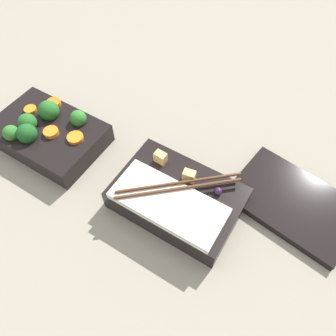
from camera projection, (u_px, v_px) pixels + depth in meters
The scene contains 4 objects.
ground_plane at pixel (111, 164), 0.62m from camera, with size 3.00×3.00×0.00m, color gray.
bento_tray_vegetable at pixel (48, 133), 0.63m from camera, with size 0.21×0.14×0.07m.
bento_tray_rice at pixel (176, 198), 0.55m from camera, with size 0.21×0.15×0.06m.
bento_lid at pixel (293, 202), 0.56m from camera, with size 0.20×0.14×0.01m, color black.
Camera 1 is at (0.28, -0.25, 0.50)m, focal length 35.00 mm.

